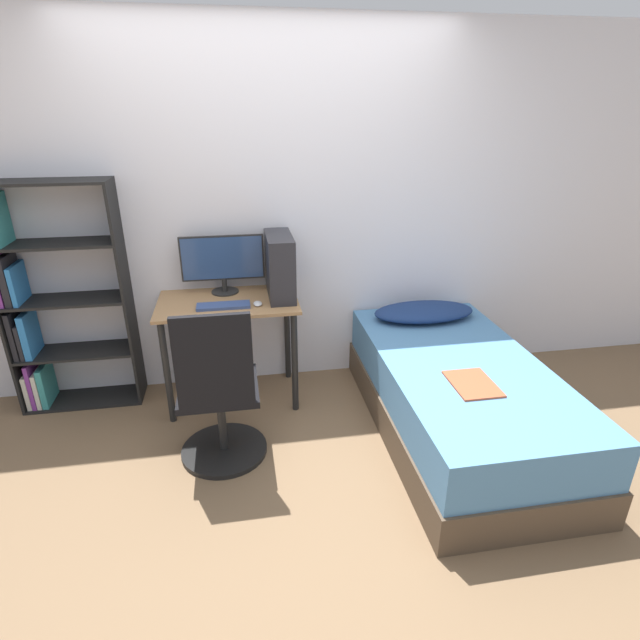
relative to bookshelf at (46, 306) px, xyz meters
The scene contains 12 objects.
ground_plane 2.06m from the bookshelf, 37.37° to the right, with size 14.00×14.00×0.00m, color brown.
wall_back 1.62m from the bookshelf, ahead, with size 8.00×0.05×2.50m.
desk 1.20m from the bookshelf, ahead, with size 0.93×0.56×0.75m.
bookshelf is the anchor object (origin of this frame).
office_chair 1.43m from the bookshelf, 36.58° to the right, with size 0.52×0.52×1.00m.
bed 2.76m from the bookshelf, 17.04° to the right, with size 0.98×1.87×0.51m.
pillow 2.60m from the bookshelf, ahead, with size 0.74×0.36×0.11m.
magazine 2.76m from the bookshelf, 22.83° to the right, with size 0.24×0.32×0.01m.
monitor 1.20m from the bookshelf, ahead, with size 0.57×0.19×0.40m.
keyboard 1.19m from the bookshelf, 12.21° to the right, with size 0.34×0.12×0.02m.
pc_tower 1.57m from the bookshelf, ahead, with size 0.17×0.44×0.42m.
mouse 1.41m from the bookshelf, 10.30° to the right, with size 0.06×0.09×0.02m.
Camera 1 is at (-0.25, -2.16, 1.97)m, focal length 28.00 mm.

